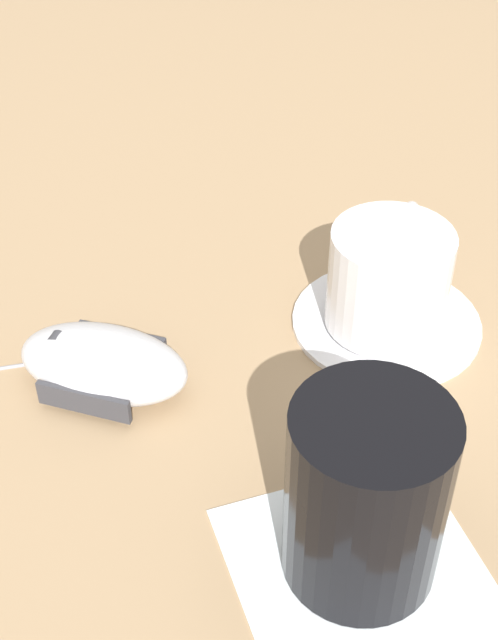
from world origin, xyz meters
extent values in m
plane|color=#9E7F5B|center=(0.00, 0.00, 0.00)|extent=(3.00, 3.00, 0.00)
cylinder|color=white|center=(-0.11, 0.05, 0.00)|extent=(0.13, 0.13, 0.01)
cylinder|color=white|center=(-0.10, 0.05, 0.04)|extent=(0.08, 0.08, 0.07)
torus|color=white|center=(-0.15, 0.06, 0.05)|extent=(0.05, 0.02, 0.05)
ellipsoid|color=silver|center=(-0.03, -0.13, 0.02)|extent=(0.09, 0.13, 0.04)
cylinder|color=#38383D|center=(-0.04, -0.16, 0.03)|extent=(0.01, 0.01, 0.01)
cube|color=#38383D|center=(0.00, -0.14, 0.01)|extent=(0.02, 0.06, 0.02)
cube|color=#38383D|center=(-0.06, -0.13, 0.01)|extent=(0.02, 0.06, 0.02)
sphere|color=gray|center=(-0.04, -0.19, 0.00)|extent=(0.00, 0.00, 0.00)
cube|color=white|center=(0.10, 0.03, 0.00)|extent=(0.17, 0.17, 0.00)
cylinder|color=black|center=(0.09, 0.03, 0.06)|extent=(0.08, 0.08, 0.11)
camera|label=1|loc=(0.38, 0.00, 0.41)|focal=50.00mm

